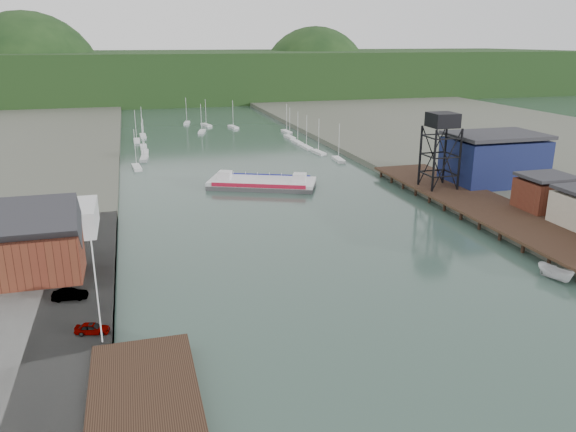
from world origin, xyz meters
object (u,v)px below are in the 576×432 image
harbor_building (34,248)px  car_west_a (92,328)px  lift_tower (442,125)px  chain_ferry (262,183)px  motorboat (555,273)px

harbor_building → car_west_a: bearing=-66.0°
lift_tower → car_west_a: bearing=-146.5°
chain_ferry → motorboat: chain_ferry is taller
chain_ferry → car_west_a: (-34.18, -63.89, 1.23)m
lift_tower → motorboat: bearing=-98.6°
harbor_building → chain_ferry: 62.64m
lift_tower → car_west_a: (-69.09, -45.77, -13.41)m
motorboat → harbor_building: bearing=152.8°
chain_ferry → car_west_a: size_ratio=7.02×
harbor_building → car_west_a: size_ratio=3.27×
harbor_building → chain_ferry: size_ratio=0.47×
motorboat → car_west_a: size_ratio=1.50×
chain_ferry → car_west_a: 72.47m
lift_tower → chain_ferry: bearing=152.6°
harbor_building → car_west_a: harbor_building is taller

